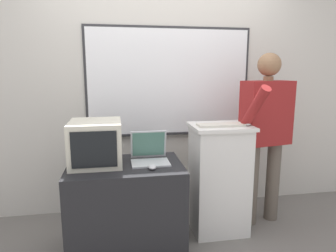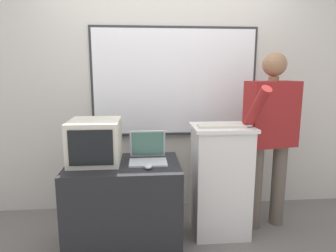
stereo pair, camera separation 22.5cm
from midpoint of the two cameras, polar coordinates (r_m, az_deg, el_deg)
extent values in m
cube|color=beige|center=(3.15, -3.65, 10.68)|extent=(6.40, 0.12, 2.95)
cube|color=#2D2D30|center=(3.10, -1.84, 8.39)|extent=(1.69, 0.02, 1.10)
cube|color=white|center=(3.09, -1.83, 8.38)|extent=(1.64, 0.02, 1.05)
cube|color=#2D2D30|center=(3.15, -1.73, -1.46)|extent=(1.48, 0.04, 0.02)
cube|color=silver|center=(2.79, 7.34, -10.22)|extent=(0.48, 0.41, 0.96)
cube|color=silver|center=(2.65, 7.60, -0.13)|extent=(0.52, 0.44, 0.03)
cube|color=black|center=(2.55, -10.55, -15.16)|extent=(0.90, 0.60, 0.74)
cylinder|color=brown|center=(2.99, 13.46, -10.81)|extent=(0.13, 0.13, 0.78)
cylinder|color=brown|center=(3.13, 17.35, -10.03)|extent=(0.13, 0.13, 0.78)
cube|color=maroon|center=(2.89, 16.12, 2.42)|extent=(0.49, 0.30, 0.59)
cylinder|color=#8C6647|center=(2.86, 16.45, 8.66)|extent=(0.09, 0.09, 0.04)
sphere|color=#8C6647|center=(2.86, 16.59, 11.16)|extent=(0.21, 0.21, 0.21)
cylinder|color=maroon|center=(2.58, 13.28, 2.39)|extent=(0.15, 0.42, 0.49)
cylinder|color=maroon|center=(3.04, 19.95, 2.13)|extent=(0.08, 0.08, 0.56)
cube|color=#B7BABF|center=(2.40, -6.07, -7.05)|extent=(0.30, 0.21, 0.01)
cube|color=#B7BABF|center=(2.50, -6.33, -3.47)|extent=(0.29, 0.06, 0.23)
cube|color=#4C7A6B|center=(2.49, -6.32, -3.48)|extent=(0.26, 0.05, 0.20)
cube|color=beige|center=(2.59, 7.55, 0.18)|extent=(0.40, 0.14, 0.02)
ellipsoid|color=#BCBCC1|center=(2.28, -5.91, -7.78)|extent=(0.06, 0.10, 0.03)
ellipsoid|color=silver|center=(2.65, 12.42, 0.41)|extent=(0.06, 0.10, 0.03)
cube|color=beige|center=(2.45, -16.16, -3.08)|extent=(0.40, 0.43, 0.34)
cube|color=black|center=(2.24, -16.74, -4.39)|extent=(0.32, 0.01, 0.27)
camera|label=1|loc=(0.11, -92.53, -0.48)|focal=32.00mm
camera|label=2|loc=(0.11, 87.47, 0.48)|focal=32.00mm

